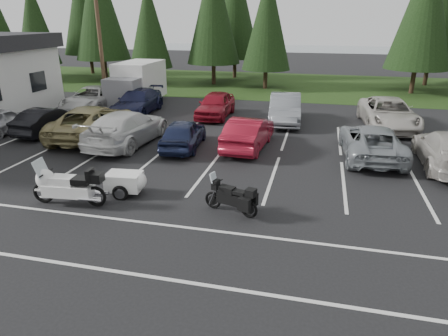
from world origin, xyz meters
TOP-DOWN VIEW (x-y plane):
  - ground at (0.00, 0.00)m, footprint 120.00×120.00m
  - grass_strip at (0.00, 24.00)m, footprint 80.00×16.00m
  - lake_water at (4.00, 55.00)m, footprint 70.00×50.00m
  - utility_pole at (-10.00, 12.00)m, footprint 1.60×0.26m
  - box_truck at (-8.00, 12.50)m, footprint 2.40×5.60m
  - stall_markings at (0.00, 2.00)m, footprint 32.00×16.00m
  - conifer_1 at (-22.00, 21.20)m, footprint 3.96×3.96m
  - conifer_2 at (-16.00, 22.80)m, footprint 5.10×5.10m
  - conifer_3 at (-10.50, 21.40)m, footprint 3.87×3.87m
  - conifer_4 at (-5.00, 22.90)m, footprint 4.80×4.80m
  - conifer_5 at (0.00, 21.60)m, footprint 4.14×4.14m
  - conifer_6 at (12.00, 22.10)m, footprint 4.93×4.93m
  - conifer_back_a at (-20.00, 27.00)m, footprint 5.28×5.28m
  - conifer_back_b at (-4.00, 27.50)m, footprint 4.97×4.97m
  - car_near_0 at (-11.74, 4.04)m, footprint 1.73×4.09m
  - car_near_1 at (-9.33, 4.65)m, footprint 1.72×4.31m
  - car_near_2 at (-6.51, 4.46)m, footprint 3.31×6.25m
  - car_near_3 at (-4.29, 3.83)m, footprint 2.64×5.80m
  - car_near_4 at (-1.42, 3.87)m, footprint 2.04×4.23m
  - car_near_5 at (1.60, 4.56)m, footprint 1.89×4.65m
  - car_near_6 at (7.13, 4.53)m, footprint 2.73×5.40m
  - car_far_0 at (-10.06, 10.34)m, footprint 2.83×5.64m
  - car_far_1 at (-6.65, 10.04)m, footprint 2.40×5.35m
  - car_far_2 at (-1.53, 10.36)m, footprint 1.84×4.54m
  - car_far_3 at (2.81, 9.98)m, footprint 2.16×5.15m
  - car_far_4 at (8.58, 10.15)m, footprint 3.09×6.00m
  - touring_motorcycle at (-3.09, -2.91)m, footprint 2.92×1.13m
  - cargo_trailer at (-1.68, -1.72)m, footprint 1.85×1.17m
  - adventure_motorcycle at (2.26, -2.24)m, footprint 2.22×1.31m

SIDE VIEW (x-z plane):
  - ground at x=0.00m, z-range 0.00..0.00m
  - lake_water at x=4.00m, z-range -0.01..0.01m
  - stall_markings at x=0.00m, z-range 0.00..0.01m
  - grass_strip at x=0.00m, z-range 0.00..0.01m
  - cargo_trailer at x=-1.68m, z-range 0.00..0.81m
  - adventure_motorcycle at x=2.26m, z-range 0.00..1.28m
  - car_near_0 at x=-11.74m, z-range 0.00..1.38m
  - car_near_1 at x=-9.33m, z-range 0.00..1.39m
  - car_near_4 at x=-1.42m, z-range 0.00..1.39m
  - car_near_6 at x=7.13m, z-range 0.00..1.46m
  - car_near_5 at x=1.60m, z-range 0.00..1.50m
  - car_far_1 at x=-6.65m, z-range 0.00..1.52m
  - car_far_0 at x=-10.06m, z-range 0.00..1.53m
  - car_far_2 at x=-1.53m, z-range 0.00..1.55m
  - touring_motorcycle at x=-3.09m, z-range 0.00..1.58m
  - car_far_4 at x=8.58m, z-range 0.00..1.62m
  - car_near_3 at x=-4.29m, z-range 0.00..1.65m
  - car_far_3 at x=2.81m, z-range 0.00..1.65m
  - car_near_2 at x=-6.51m, z-range 0.00..1.67m
  - box_truck at x=-8.00m, z-range 0.00..2.90m
  - utility_pole at x=-10.00m, z-range 0.20..9.20m
  - conifer_3 at x=-10.50m, z-range 0.76..9.78m
  - conifer_1 at x=-22.00m, z-range 0.78..10.00m
  - conifer_5 at x=0.00m, z-range 0.81..10.45m
  - conifer_4 at x=-5.00m, z-range 0.95..12.12m
  - conifer_6 at x=12.00m, z-range 0.97..12.45m
  - conifer_back_b at x=-4.00m, z-range 0.98..12.56m
  - conifer_2 at x=-16.00m, z-range 1.01..12.90m
  - conifer_back_a at x=-20.00m, z-range 1.04..13.34m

